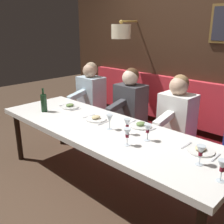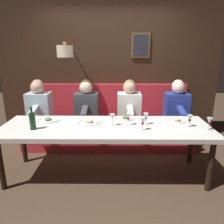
% 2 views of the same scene
% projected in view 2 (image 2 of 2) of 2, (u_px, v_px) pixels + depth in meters
% --- Properties ---
extents(ground_plane, '(12.00, 12.00, 0.00)m').
position_uv_depth(ground_plane, '(106.00, 174.00, 3.09)').
color(ground_plane, '#4C3828').
extents(dining_table, '(0.90, 2.82, 0.74)m').
position_uv_depth(dining_table, '(106.00, 130.00, 2.90)').
color(dining_table, silver).
rests_on(dining_table, ground_plane).
extents(banquette_bench, '(0.52, 3.02, 0.45)m').
position_uv_depth(banquette_bench, '(108.00, 136.00, 3.88)').
color(banquette_bench, red).
rests_on(banquette_bench, ground_plane).
extents(back_wall_panel, '(0.59, 4.22, 2.90)m').
position_uv_depth(back_wall_panel, '(108.00, 69.00, 4.11)').
color(back_wall_panel, '#382316').
rests_on(back_wall_panel, ground_plane).
extents(diner_nearest, '(0.60, 0.40, 0.79)m').
position_uv_depth(diner_nearest, '(177.00, 104.00, 3.69)').
color(diner_nearest, '#283893').
rests_on(diner_nearest, banquette_bench).
extents(diner_near, '(0.60, 0.40, 0.79)m').
position_uv_depth(diner_near, '(129.00, 104.00, 3.70)').
color(diner_near, white).
rests_on(diner_near, banquette_bench).
extents(diner_middle, '(0.60, 0.40, 0.79)m').
position_uv_depth(diner_middle, '(87.00, 104.00, 3.71)').
color(diner_middle, '#3D3D42').
rests_on(diner_middle, banquette_bench).
extents(diner_far, '(0.60, 0.40, 0.79)m').
position_uv_depth(diner_far, '(39.00, 104.00, 3.72)').
color(diner_far, silver).
rests_on(diner_far, banquette_bench).
extents(place_setting_0, '(0.24, 0.33, 0.05)m').
position_uv_depth(place_setting_0, '(125.00, 118.00, 3.16)').
color(place_setting_0, silver).
rests_on(place_setting_0, dining_table).
extents(place_setting_1, '(0.24, 0.31, 0.05)m').
position_uv_depth(place_setting_1, '(177.00, 120.00, 3.05)').
color(place_setting_1, silver).
rests_on(place_setting_1, dining_table).
extents(place_setting_2, '(0.24, 0.31, 0.05)m').
position_uv_depth(place_setting_2, '(90.00, 122.00, 2.98)').
color(place_setting_2, white).
rests_on(place_setting_2, dining_table).
extents(place_setting_3, '(0.24, 0.31, 0.05)m').
position_uv_depth(place_setting_3, '(48.00, 120.00, 3.07)').
color(place_setting_3, white).
rests_on(place_setting_3, dining_table).
extents(wine_glass_0, '(0.07, 0.07, 0.16)m').
position_uv_depth(wine_glass_0, '(129.00, 117.00, 2.88)').
color(wine_glass_0, silver).
rests_on(wine_glass_0, dining_table).
extents(wine_glass_1, '(0.07, 0.07, 0.16)m').
position_uv_depth(wine_glass_1, '(143.00, 122.00, 2.69)').
color(wine_glass_1, silver).
rests_on(wine_glass_1, dining_table).
extents(wine_glass_2, '(0.07, 0.07, 0.16)m').
position_uv_depth(wine_glass_2, '(112.00, 117.00, 2.85)').
color(wine_glass_2, silver).
rests_on(wine_glass_2, dining_table).
extents(wine_glass_3, '(0.07, 0.07, 0.16)m').
position_uv_depth(wine_glass_3, '(209.00, 121.00, 2.70)').
color(wine_glass_3, silver).
rests_on(wine_glass_3, dining_table).
extents(wine_glass_4, '(0.07, 0.07, 0.16)m').
position_uv_depth(wine_glass_4, '(146.00, 117.00, 2.90)').
color(wine_glass_4, silver).
rests_on(wine_glass_4, dining_table).
extents(wine_glass_5, '(0.07, 0.07, 0.16)m').
position_uv_depth(wine_glass_5, '(190.00, 119.00, 2.81)').
color(wine_glass_5, silver).
rests_on(wine_glass_5, dining_table).
extents(wine_bottle, '(0.08, 0.08, 0.30)m').
position_uv_depth(wine_bottle, '(32.00, 121.00, 2.72)').
color(wine_bottle, '#19381E').
rests_on(wine_bottle, dining_table).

